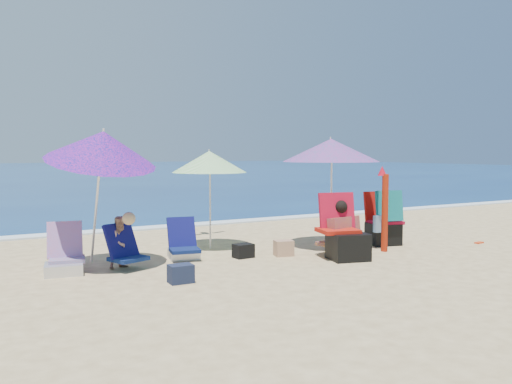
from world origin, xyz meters
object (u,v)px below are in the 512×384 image
person_left (122,242)px  furled_umbrella (384,205)px  person_center (339,229)px  camp_chair_right (384,225)px  chair_navy (183,248)px  umbrella_blue (102,147)px  camp_chair_left (345,240)px  umbrella_striped (209,162)px  umbrella_turquoise (331,150)px  chair_rainbow (65,260)px

person_left → furled_umbrella: bearing=-11.6°
person_center → camp_chair_right: bearing=16.3°
chair_navy → camp_chair_right: (3.80, -0.66, 0.20)m
chair_navy → umbrella_blue: bearing=-173.7°
person_center → person_left: person_center is taller
chair_navy → person_left: person_left is taller
camp_chair_left → umbrella_blue: bearing=161.4°
furled_umbrella → camp_chair_right: size_ratio=1.44×
camp_chair_right → camp_chair_left: bearing=-154.8°
person_center → umbrella_striped: bearing=133.7°
umbrella_blue → camp_chair_left: bearing=-18.6°
umbrella_blue → person_left: (0.24, -0.11, -1.43)m
chair_navy → camp_chair_right: bearing=-9.9°
umbrella_turquoise → person_center: 1.53m
camp_chair_left → umbrella_striped: bearing=127.0°
camp_chair_right → person_left: 4.90m
chair_rainbow → camp_chair_right: 5.73m
camp_chair_right → umbrella_turquoise: bearing=164.9°
camp_chair_right → chair_navy: bearing=170.1°
umbrella_turquoise → camp_chair_left: (-0.45, -0.99, -1.47)m
umbrella_blue → camp_chair_right: bearing=-5.7°
furled_umbrella → person_center: 0.99m
umbrella_turquoise → furled_umbrella: (0.58, -0.79, -0.96)m
camp_chair_right → person_left: bearing=175.3°
furled_umbrella → chair_navy: bearing=160.7°
umbrella_striped → umbrella_blue: (-2.11, -0.79, 0.25)m
umbrella_turquoise → person_center: umbrella_turquoise is taller
furled_umbrella → camp_chair_right: (0.47, 0.51, -0.45)m
umbrella_turquoise → furled_umbrella: size_ratio=1.38×
umbrella_striped → person_center: bearing=-46.3°
umbrella_striped → person_center: umbrella_striped is taller
person_center → person_left: (-3.50, 0.81, -0.06)m
furled_umbrella → person_left: size_ratio=1.71×
furled_umbrella → chair_rainbow: furled_umbrella is taller
chair_rainbow → person_center: (4.31, -0.95, 0.27)m
chair_rainbow → person_left: (0.81, -0.15, 0.21)m
umbrella_blue → chair_navy: bearing=6.3°
person_left → chair_navy: bearing=13.5°
chair_navy → camp_chair_left: size_ratio=0.68×
umbrella_striped → furled_umbrella: bearing=-35.4°
chair_navy → camp_chair_left: (2.29, -1.37, 0.15)m
chair_navy → chair_rainbow: bearing=-176.5°
umbrella_blue → furled_umbrella: 4.88m
furled_umbrella → chair_rainbow: bearing=168.6°
umbrella_blue → camp_chair_right: 5.36m
umbrella_blue → camp_chair_left: (3.62, -1.22, -1.51)m
umbrella_striped → camp_chair_left: (1.52, -2.02, -1.26)m
person_left → umbrella_striped: bearing=25.9°
camp_chair_left → person_center: 0.35m
person_center → camp_chair_left: bearing=-111.8°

